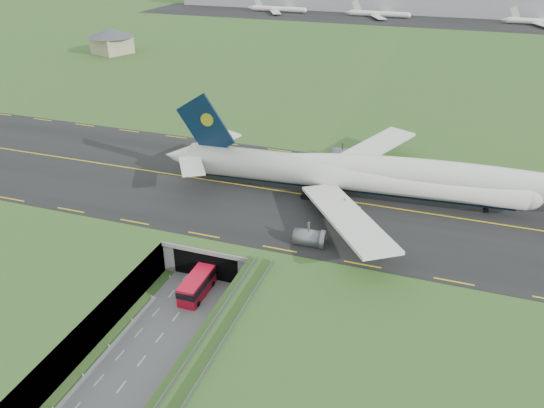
% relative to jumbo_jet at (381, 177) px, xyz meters
% --- Properties ---
extents(ground, '(900.00, 900.00, 0.00)m').
position_rel_jumbo_jet_xyz_m(ground, '(-24.89, -35.54, -11.28)').
color(ground, '#365E25').
rests_on(ground, ground).
extents(airfield_deck, '(800.00, 800.00, 6.00)m').
position_rel_jumbo_jet_xyz_m(airfield_deck, '(-24.89, -35.54, -8.28)').
color(airfield_deck, gray).
rests_on(airfield_deck, ground).
extents(trench_road, '(12.00, 75.00, 0.20)m').
position_rel_jumbo_jet_xyz_m(trench_road, '(-24.89, -43.04, -11.18)').
color(trench_road, slate).
rests_on(trench_road, ground).
extents(taxiway, '(800.00, 44.00, 0.18)m').
position_rel_jumbo_jet_xyz_m(taxiway, '(-24.89, -2.54, -5.19)').
color(taxiway, black).
rests_on(taxiway, airfield_deck).
extents(tunnel_portal, '(17.00, 22.30, 6.00)m').
position_rel_jumbo_jet_xyz_m(tunnel_portal, '(-24.89, -18.82, -7.94)').
color(tunnel_portal, gray).
rests_on(tunnel_portal, ground).
extents(guideway, '(3.00, 53.00, 7.05)m').
position_rel_jumbo_jet_xyz_m(guideway, '(-13.89, -54.65, -5.95)').
color(guideway, '#A8A8A3').
rests_on(guideway, ground).
extents(jumbo_jet, '(91.37, 59.22, 19.63)m').
position_rel_jumbo_jet_xyz_m(jumbo_jet, '(0.00, 0.00, 0.00)').
color(jumbo_jet, white).
rests_on(jumbo_jet, ground).
extents(shuttle_tram, '(3.35, 8.55, 3.45)m').
position_rel_jumbo_jet_xyz_m(shuttle_tram, '(-24.30, -32.17, -9.39)').
color(shuttle_tram, red).
rests_on(shuttle_tram, ground).
extents(service_building, '(24.83, 24.83, 10.50)m').
position_rel_jumbo_jet_xyz_m(service_building, '(-129.25, 100.49, 0.95)').
color(service_building, tan).
rests_on(service_building, ground).
extents(cargo_terminal, '(320.00, 67.00, 15.60)m').
position_rel_jumbo_jet_xyz_m(cargo_terminal, '(-24.94, 263.88, 2.68)').
color(cargo_terminal, '#B2B2B2').
rests_on(cargo_terminal, ground).
extents(distant_hills, '(700.00, 91.00, 60.00)m').
position_rel_jumbo_jet_xyz_m(distant_hills, '(39.49, 394.46, -15.28)').
color(distant_hills, slate).
rests_on(distant_hills, ground).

